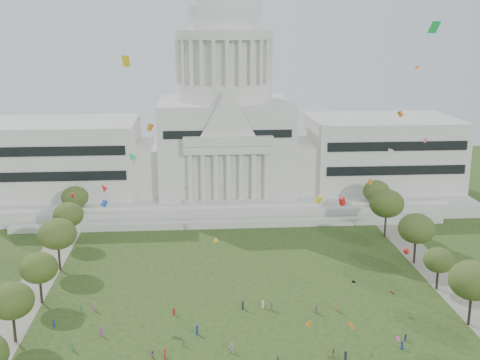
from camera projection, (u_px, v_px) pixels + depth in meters
name	position (u px, v px, depth m)	size (l,w,h in m)	color
capitol	(225.00, 135.00, 205.41)	(160.00, 64.50, 91.30)	silver
path_left	(19.00, 312.00, 126.64)	(8.00, 160.00, 0.04)	gray
path_right	(460.00, 297.00, 133.64)	(8.00, 160.00, 0.04)	gray
row_tree_l_2	(12.00, 301.00, 112.49)	(8.42, 8.42, 11.97)	black
row_tree_r_2	(473.00, 280.00, 118.84)	(9.55, 9.55, 13.58)	black
row_tree_l_3	(39.00, 268.00, 128.69)	(8.12, 8.12, 11.55)	black
row_tree_r_3	(439.00, 260.00, 135.97)	(7.01, 7.01, 9.98)	black
row_tree_l_4	(57.00, 234.00, 146.28)	(9.29, 9.29, 13.21)	black
row_tree_r_4	(416.00, 229.00, 150.48)	(9.19, 9.19, 13.06)	black
row_tree_l_5	(68.00, 215.00, 164.40)	(8.33, 8.33, 11.85)	black
row_tree_r_5	(387.00, 203.00, 169.70)	(9.82, 9.82, 13.96)	black
row_tree_l_6	(75.00, 197.00, 181.83)	(8.19, 8.19, 11.64)	black
row_tree_r_6	(376.00, 191.00, 187.56)	(8.42, 8.42, 11.97)	black
person_0	(402.00, 345.00, 111.90)	(0.77, 0.50, 1.57)	navy
person_2	(406.00, 338.00, 114.64)	(0.73, 0.45, 1.50)	navy
person_5	(232.00, 348.00, 110.69)	(1.69, 0.67, 1.83)	silver
person_8	(152.00, 354.00, 108.92)	(0.71, 0.44, 1.46)	#994C8C
person_10	(333.00, 352.00, 109.42)	(0.91, 0.50, 1.55)	olive
distant_crowd	(180.00, 337.00, 114.70)	(58.47, 32.71, 1.93)	#26262B
kite_swarm	(261.00, 230.00, 99.85)	(83.58, 107.13, 59.57)	#E54C8C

